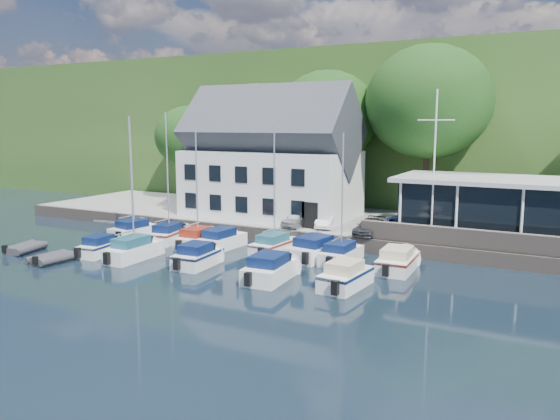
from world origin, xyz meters
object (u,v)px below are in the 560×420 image
(boat_r1_0, at_px, (132,181))
(boat_r1_7, at_px, (398,259))
(boat_r1_3, at_px, (221,238))
(boat_r1_5, at_px, (315,247))
(boat_r1_6, at_px, (342,198))
(car_white, at_px, (327,220))
(boat_r2_0, at_px, (101,245))
(flagpole, at_px, (434,166))
(dinghy_0, at_px, (25,247))
(boat_r2_3, at_px, (271,266))
(boat_r1_2, at_px, (197,187))
(boat_r2_1, at_px, (132,188))
(harbor_building, at_px, (271,165))
(club_pavilion, at_px, (494,207))
(car_silver, at_px, (296,219))
(dinghy_1, at_px, (53,257))
(car_blue, at_px, (397,225))
(car_dgrey, at_px, (369,227))
(boat_r1_4, at_px, (274,191))
(boat_r2_2, at_px, (198,254))
(boat_r1_1, at_px, (168,184))
(boat_r2_4, at_px, (346,274))

(boat_r1_0, xyz_separation_m, boat_r1_7, (20.76, 0.20, -3.71))
(boat_r1_3, height_order, boat_r1_5, boat_r1_5)
(boat_r1_6, bearing_deg, car_white, 122.63)
(boat_r1_3, distance_m, boat_r2_0, 8.17)
(flagpole, relative_size, dinghy_0, 3.34)
(boat_r2_3, bearing_deg, boat_r2_0, 176.81)
(boat_r1_2, xyz_separation_m, boat_r2_1, (-1.55, -4.89, 0.34))
(harbor_building, distance_m, boat_r1_6, 13.18)
(flagpole, bearing_deg, boat_r1_6, -132.25)
(club_pavilion, distance_m, boat_r1_7, 9.80)
(boat_r1_0, distance_m, boat_r2_0, 6.73)
(car_silver, xyz_separation_m, flagpole, (10.18, 0.06, 4.45))
(boat_r1_3, xyz_separation_m, boat_r2_3, (6.85, -5.19, 0.02))
(boat_r1_2, height_order, dinghy_1, boat_r1_2)
(club_pavilion, bearing_deg, dinghy_1, -145.63)
(car_blue, relative_size, boat_r1_7, 0.67)
(flagpole, height_order, boat_r1_7, flagpole)
(car_dgrey, bearing_deg, boat_r1_4, -139.28)
(flagpole, bearing_deg, boat_r2_2, -140.38)
(boat_r1_7, height_order, boat_r2_0, boat_r1_7)
(car_blue, bearing_deg, car_silver, 176.99)
(boat_r1_1, bearing_deg, boat_r2_0, -113.39)
(boat_r1_3, bearing_deg, harbor_building, 99.64)
(boat_r1_2, height_order, boat_r2_0, boat_r1_2)
(boat_r2_1, distance_m, boat_r2_4, 15.08)
(club_pavilion, relative_size, boat_r2_0, 2.73)
(car_silver, bearing_deg, boat_r1_4, -80.62)
(club_pavilion, height_order, dinghy_0, club_pavilion)
(boat_r2_0, height_order, dinghy_1, boat_r2_0)
(boat_r1_2, height_order, boat_r2_1, boat_r2_1)
(flagpole, height_order, boat_r1_1, flagpole)
(boat_r1_5, distance_m, boat_r2_0, 14.46)
(club_pavilion, bearing_deg, boat_r1_2, -154.84)
(car_dgrey, distance_m, boat_r2_4, 9.93)
(car_silver, xyz_separation_m, boat_r1_7, (9.40, -5.25, -0.84))
(boat_r2_4, bearing_deg, boat_r2_2, -174.62)
(boat_r1_1, height_order, dinghy_0, boat_r1_1)
(car_white, relative_size, boat_r1_5, 0.56)
(club_pavilion, bearing_deg, boat_r1_0, -160.99)
(boat_r1_2, relative_size, boat_r2_0, 1.81)
(boat_r1_1, xyz_separation_m, boat_r2_4, (15.89, -4.72, -3.60))
(dinghy_0, bearing_deg, boat_r2_1, 1.25)
(boat_r2_4, bearing_deg, dinghy_0, -168.33)
(club_pavilion, distance_m, boat_r2_4, 14.68)
(harbor_building, xyz_separation_m, boat_r1_5, (7.99, -8.61, -4.58))
(boat_r2_0, bearing_deg, boat_r2_1, -3.55)
(car_silver, distance_m, boat_r2_3, 11.13)
(car_blue, xyz_separation_m, boat_r2_4, (0.17, -10.63, -0.89))
(club_pavilion, height_order, boat_r1_3, club_pavilion)
(boat_r1_6, relative_size, boat_r2_3, 1.41)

